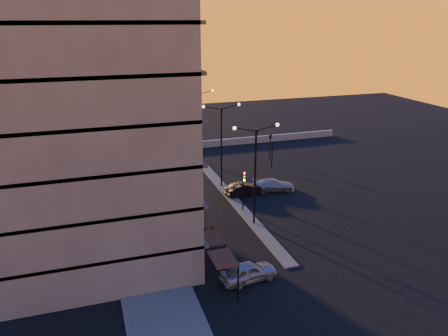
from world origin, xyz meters
TOP-DOWN VIEW (x-y plane):
  - ground at (0.00, 0.00)m, footprint 120.00×120.00m
  - sidewalk_west at (-10.50, 4.00)m, footprint 5.00×40.00m
  - median at (0.00, 10.00)m, footprint 1.20×36.00m
  - parapet at (2.00, 26.00)m, footprint 44.00×0.50m
  - building at (-14.00, 0.03)m, footprint 14.35×17.08m
  - streetlamp_near at (0.00, 0.00)m, footprint 4.32×0.32m
  - streetlamp_mid at (0.00, 10.00)m, footprint 4.32×0.32m
  - streetlamp_far at (0.00, 20.00)m, footprint 4.32×0.32m
  - traffic_light_main at (0.00, 2.87)m, footprint 0.28×0.44m
  - signal_east_a at (8.00, 14.00)m, footprint 0.13×0.16m
  - signal_east_b at (9.50, 18.00)m, footprint 0.42×1.99m
  - car_hatchback at (-3.83, -8.52)m, footprint 4.45×2.31m
  - car_sedan at (1.50, 6.93)m, footprint 4.30×2.04m
  - car_wagon at (5.15, 7.05)m, footprint 4.90×2.78m

SIDE VIEW (x-z plane):
  - ground at x=0.00m, z-range 0.00..0.00m
  - sidewalk_west at x=-10.50m, z-range 0.00..0.12m
  - median at x=0.00m, z-range 0.00..0.12m
  - parapet at x=2.00m, z-range 0.00..1.00m
  - car_wagon at x=5.15m, z-range 0.00..1.34m
  - car_sedan at x=1.50m, z-range 0.00..1.36m
  - car_hatchback at x=-3.83m, z-range 0.00..1.45m
  - signal_east_a at x=8.00m, z-range 0.13..3.73m
  - traffic_light_main at x=0.00m, z-range 0.76..5.01m
  - signal_east_b at x=9.50m, z-range 1.30..4.90m
  - streetlamp_near at x=0.00m, z-range 0.84..10.35m
  - streetlamp_mid at x=0.00m, z-range 0.84..10.35m
  - streetlamp_far at x=0.00m, z-range 0.84..10.35m
  - building at x=-14.00m, z-range -0.59..24.41m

